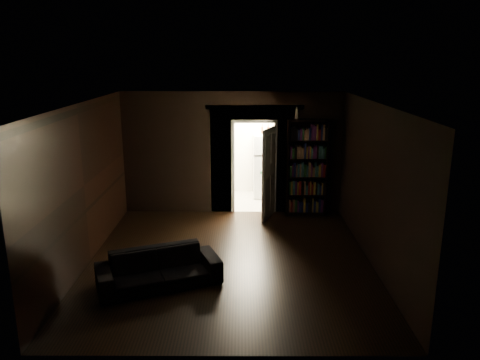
{
  "coord_description": "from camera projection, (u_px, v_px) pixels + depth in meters",
  "views": [
    {
      "loc": [
        0.21,
        -7.73,
        3.56
      ],
      "look_at": [
        0.18,
        0.9,
        1.26
      ],
      "focal_mm": 35.0,
      "sensor_mm": 36.0,
      "label": 1
    }
  ],
  "objects": [
    {
      "name": "room_walls",
      "position": [
        230.0,
        157.0,
        8.99
      ],
      "size": [
        5.02,
        5.61,
        2.84
      ],
      "color": "black",
      "rests_on": "ground"
    },
    {
      "name": "refrigerator",
      "position": [
        268.0,
        165.0,
        12.06
      ],
      "size": [
        0.85,
        0.8,
        1.65
      ],
      "primitive_type": "cube",
      "rotation": [
        0.0,
        0.0,
        0.18
      ],
      "color": "white",
      "rests_on": "ground"
    },
    {
      "name": "sofa",
      "position": [
        159.0,
        263.0,
        7.43
      ],
      "size": [
        2.1,
        1.48,
        0.74
      ],
      "primitive_type": "imported",
      "rotation": [
        0.0,
        0.0,
        0.37
      ],
      "color": "black",
      "rests_on": "ground"
    },
    {
      "name": "ground",
      "position": [
        230.0,
        261.0,
        8.38
      ],
      "size": [
        5.5,
        5.5,
        0.0
      ],
      "primitive_type": "plane",
      "color": "black",
      "rests_on": "ground"
    },
    {
      "name": "bottles",
      "position": [
        271.0,
        129.0,
        11.79
      ],
      "size": [
        0.63,
        0.15,
        0.25
      ],
      "primitive_type": "cube",
      "rotation": [
        0.0,
        0.0,
        -0.12
      ],
      "color": "black",
      "rests_on": "refrigerator"
    },
    {
      "name": "figurine",
      "position": [
        297.0,
        113.0,
        10.36
      ],
      "size": [
        0.11,
        0.11,
        0.27
      ],
      "primitive_type": "cube",
      "rotation": [
        0.0,
        0.0,
        0.22
      ],
      "color": "white",
      "rests_on": "bookshelf"
    },
    {
      "name": "door",
      "position": [
        269.0,
        174.0,
        10.37
      ],
      "size": [
        0.35,
        0.81,
        2.05
      ],
      "primitive_type": "cube",
      "rotation": [
        0.0,
        0.0,
        1.2
      ],
      "color": "silver",
      "rests_on": "ground"
    },
    {
      "name": "bookshelf",
      "position": [
        306.0,
        168.0,
        10.6
      ],
      "size": [
        0.91,
        0.35,
        2.2
      ],
      "primitive_type": "cube",
      "rotation": [
        0.0,
        0.0,
        -0.04
      ],
      "color": "black",
      "rests_on": "ground"
    },
    {
      "name": "kitchen_alcove",
      "position": [
        253.0,
        152.0,
        11.81
      ],
      "size": [
        2.2,
        1.8,
        2.6
      ],
      "color": "beige",
      "rests_on": "ground"
    }
  ]
}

